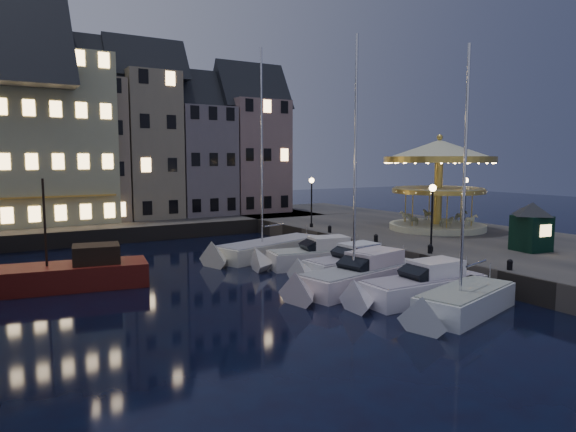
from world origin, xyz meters
TOP-DOWN VIEW (x-y plane):
  - ground at (0.00, 0.00)m, footprint 160.00×160.00m
  - quay_east at (14.00, 6.00)m, footprint 16.00×56.00m
  - quay_north at (-8.00, 28.00)m, footprint 44.00×12.00m
  - quaywall_e at (6.00, 6.00)m, footprint 0.15×44.00m
  - quaywall_n at (-6.00, 22.00)m, footprint 48.00×0.15m
  - streetlamp_b at (7.20, 1.00)m, footprint 0.44×0.44m
  - streetlamp_c at (7.20, 14.50)m, footprint 0.44×0.44m
  - streetlamp_d at (18.50, 8.00)m, footprint 0.44×0.44m
  - bollard_a at (6.60, -5.00)m, footprint 0.30×0.30m
  - bollard_b at (6.60, 0.50)m, footprint 0.30×0.30m
  - bollard_c at (6.60, 5.50)m, footprint 0.30×0.30m
  - bollard_d at (6.60, 11.00)m, footprint 0.30×0.30m
  - townhouse_nb at (-14.05, 30.00)m, footprint 6.16×8.00m
  - townhouse_nc at (-8.00, 30.00)m, footprint 6.82×8.00m
  - townhouse_nd at (-2.25, 30.00)m, footprint 5.50×8.00m
  - townhouse_ne at (3.20, 30.00)m, footprint 6.16×8.00m
  - townhouse_nf at (9.25, 30.00)m, footprint 6.82×8.00m
  - hotel_corner at (-14.00, 30.00)m, footprint 17.60×9.00m
  - motorboat_a at (1.44, -6.26)m, footprint 7.03×3.91m
  - motorboat_b at (1.62, -3.48)m, footprint 7.72×2.38m
  - motorboat_c at (0.61, -0.11)m, footprint 9.29×4.11m
  - motorboat_d at (1.71, 2.58)m, footprint 6.75×2.50m
  - motorboat_e at (1.61, 6.00)m, footprint 7.60×3.36m
  - motorboat_f at (0.59, 10.49)m, footprint 9.95×5.32m
  - red_fishing_boat at (-12.69, 8.16)m, footprint 8.66×4.19m
  - carousel at (15.14, 7.91)m, footprint 8.80×8.80m
  - ticket_kiosk at (12.69, -2.08)m, footprint 2.95×2.95m

SIDE VIEW (x-z plane):
  - ground at x=0.00m, z-range 0.00..0.00m
  - motorboat_f at x=0.59m, z-range -6.13..7.19m
  - motorboat_a at x=1.44m, z-range -5.28..6.36m
  - motorboat_d at x=1.71m, z-range -0.44..1.71m
  - motorboat_e at x=1.61m, z-range -0.44..1.71m
  - motorboat_b at x=1.62m, z-range -0.43..1.72m
  - quay_east at x=14.00m, z-range 0.00..1.30m
  - quay_north at x=-8.00m, z-range 0.00..1.30m
  - quaywall_e at x=6.00m, z-range 0.00..1.30m
  - quaywall_n at x=-6.00m, z-range 0.00..1.30m
  - motorboat_c at x=0.61m, z-range -5.47..6.83m
  - red_fishing_boat at x=-12.69m, z-range -2.38..3.81m
  - bollard_a at x=6.60m, z-range 1.32..1.89m
  - bollard_b at x=6.60m, z-range 1.32..1.89m
  - bollard_c at x=6.60m, z-range 1.32..1.89m
  - bollard_d at x=6.60m, z-range 1.32..1.89m
  - ticket_kiosk at x=12.69m, z-range 1.63..5.08m
  - streetlamp_b at x=7.20m, z-range 1.93..6.10m
  - streetlamp_c at x=7.20m, z-range 1.93..6.10m
  - streetlamp_d at x=18.50m, z-range 1.93..6.10m
  - carousel at x=15.14m, z-range 2.52..10.22m
  - townhouse_ne at x=3.20m, z-range 1.38..14.18m
  - townhouse_nb at x=-14.05m, z-range 1.38..15.18m
  - townhouse_nf at x=9.25m, z-range 1.38..15.18m
  - townhouse_nc at x=-8.00m, z-range 1.38..16.18m
  - townhouse_nd at x=-2.25m, z-range 1.38..17.18m
  - hotel_corner at x=-14.00m, z-range 1.38..18.18m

